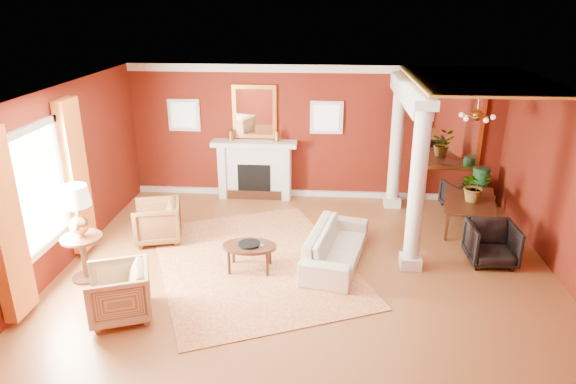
# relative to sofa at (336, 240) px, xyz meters

# --- Properties ---
(ground) EXTENTS (8.00, 8.00, 0.00)m
(ground) POSITION_rel_sofa_xyz_m (-0.47, -0.39, -0.40)
(ground) COLOR brown
(ground) RESTS_ON ground
(room_shell) EXTENTS (8.04, 7.04, 2.92)m
(room_shell) POSITION_rel_sofa_xyz_m (-0.47, -0.39, 1.62)
(room_shell) COLOR #5B110C
(room_shell) RESTS_ON ground
(fireplace) EXTENTS (1.85, 0.42, 1.29)m
(fireplace) POSITION_rel_sofa_xyz_m (-1.77, 2.93, 0.25)
(fireplace) COLOR silver
(fireplace) RESTS_ON ground
(overmantel_mirror) EXTENTS (0.95, 0.07, 1.15)m
(overmantel_mirror) POSITION_rel_sofa_xyz_m (-1.77, 3.07, 1.50)
(overmantel_mirror) COLOR gold
(overmantel_mirror) RESTS_ON fireplace
(flank_window_left) EXTENTS (0.70, 0.07, 0.70)m
(flank_window_left) POSITION_rel_sofa_xyz_m (-3.32, 3.08, 1.40)
(flank_window_left) COLOR silver
(flank_window_left) RESTS_ON room_shell
(flank_window_right) EXTENTS (0.70, 0.07, 0.70)m
(flank_window_right) POSITION_rel_sofa_xyz_m (-0.22, 3.08, 1.40)
(flank_window_right) COLOR silver
(flank_window_right) RESTS_ON room_shell
(left_window) EXTENTS (0.21, 2.55, 2.60)m
(left_window) POSITION_rel_sofa_xyz_m (-4.36, -0.99, 1.03)
(left_window) COLOR white
(left_window) RESTS_ON room_shell
(column_front) EXTENTS (0.36, 0.36, 2.80)m
(column_front) POSITION_rel_sofa_xyz_m (1.23, -0.09, 1.03)
(column_front) COLOR silver
(column_front) RESTS_ON ground
(column_back) EXTENTS (0.36, 0.36, 2.80)m
(column_back) POSITION_rel_sofa_xyz_m (1.23, 2.61, 1.03)
(column_back) COLOR silver
(column_back) RESTS_ON ground
(header_beam) EXTENTS (0.30, 3.20, 0.32)m
(header_beam) POSITION_rel_sofa_xyz_m (1.23, 1.51, 2.22)
(header_beam) COLOR silver
(header_beam) RESTS_ON column_front
(amber_ceiling) EXTENTS (2.30, 3.40, 0.04)m
(amber_ceiling) POSITION_rel_sofa_xyz_m (2.38, 1.36, 2.47)
(amber_ceiling) COLOR gold
(amber_ceiling) RESTS_ON room_shell
(dining_mirror) EXTENTS (1.30, 0.07, 1.70)m
(dining_mirror) POSITION_rel_sofa_xyz_m (2.43, 3.07, 1.15)
(dining_mirror) COLOR gold
(dining_mirror) RESTS_ON room_shell
(chandelier) EXTENTS (0.60, 0.62, 0.75)m
(chandelier) POSITION_rel_sofa_xyz_m (2.43, 1.41, 1.85)
(chandelier) COLOR #B88039
(chandelier) RESTS_ON room_shell
(crown_trim) EXTENTS (8.00, 0.08, 0.16)m
(crown_trim) POSITION_rel_sofa_xyz_m (-0.47, 3.07, 2.42)
(crown_trim) COLOR silver
(crown_trim) RESTS_ON room_shell
(base_trim) EXTENTS (8.00, 0.08, 0.12)m
(base_trim) POSITION_rel_sofa_xyz_m (-0.47, 3.07, -0.34)
(base_trim) COLOR silver
(base_trim) RESTS_ON ground
(rug) EXTENTS (4.34, 4.88, 0.02)m
(rug) POSITION_rel_sofa_xyz_m (-1.38, -0.14, -0.39)
(rug) COLOR maroon
(rug) RESTS_ON ground
(sofa) EXTENTS (1.01, 2.11, 0.79)m
(sofa) POSITION_rel_sofa_xyz_m (0.00, 0.00, 0.00)
(sofa) COLOR beige
(sofa) RESTS_ON ground
(armchair_leopard) EXTENTS (0.93, 0.96, 0.82)m
(armchair_leopard) POSITION_rel_sofa_xyz_m (-3.24, 0.58, 0.01)
(armchair_leopard) COLOR black
(armchair_leopard) RESTS_ON ground
(armchair_stripe) EXTENTS (0.99, 1.02, 0.83)m
(armchair_stripe) POSITION_rel_sofa_xyz_m (-3.00, -1.84, 0.02)
(armchair_stripe) COLOR tan
(armchair_stripe) RESTS_ON ground
(coffee_table) EXTENTS (0.88, 0.88, 0.45)m
(coffee_table) POSITION_rel_sofa_xyz_m (-1.40, -0.38, 0.01)
(coffee_table) COLOR black
(coffee_table) RESTS_ON ground
(coffee_book) EXTENTS (0.15, 0.10, 0.23)m
(coffee_book) POSITION_rel_sofa_xyz_m (-1.37, -0.39, 0.16)
(coffee_book) COLOR black
(coffee_book) RESTS_ON coffee_table
(side_table) EXTENTS (0.63, 0.63, 1.57)m
(side_table) POSITION_rel_sofa_xyz_m (-3.95, -0.86, 0.67)
(side_table) COLOR black
(side_table) RESTS_ON ground
(dining_table) EXTENTS (0.94, 1.73, 0.91)m
(dining_table) POSITION_rel_sofa_xyz_m (2.60, 1.61, 0.06)
(dining_table) COLOR black
(dining_table) RESTS_ON ground
(dining_chair_near) EXTENTS (0.77, 0.73, 0.77)m
(dining_chair_near) POSITION_rel_sofa_xyz_m (2.59, 0.17, -0.01)
(dining_chair_near) COLOR black
(dining_chair_near) RESTS_ON ground
(dining_chair_far) EXTENTS (0.83, 0.81, 0.66)m
(dining_chair_far) POSITION_rel_sofa_xyz_m (2.65, 2.61, -0.07)
(dining_chair_far) COLOR black
(dining_chair_far) RESTS_ON ground
(green_urn) EXTENTS (0.38, 0.38, 0.91)m
(green_urn) POSITION_rel_sofa_xyz_m (3.02, 2.61, -0.04)
(green_urn) COLOR #133C21
(green_urn) RESTS_ON ground
(potted_plant) EXTENTS (0.64, 0.69, 0.47)m
(potted_plant) POSITION_rel_sofa_xyz_m (2.60, 1.54, 0.75)
(potted_plant) COLOR #26591E
(potted_plant) RESTS_ON dining_table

